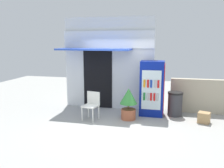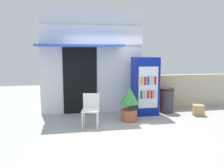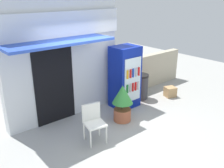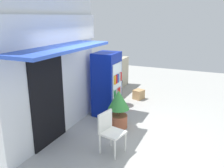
# 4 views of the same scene
# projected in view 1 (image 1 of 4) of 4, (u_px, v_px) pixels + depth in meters

# --- Properties ---
(ground) EXTENTS (16.00, 16.00, 0.00)m
(ground) POSITION_uv_depth(u_px,v_px,m) (110.00, 122.00, 7.15)
(ground) COLOR #A3A39E
(storefront_building) EXTENTS (3.25, 1.13, 3.23)m
(storefront_building) POSITION_uv_depth(u_px,v_px,m) (108.00, 62.00, 8.48)
(storefront_building) COLOR silver
(storefront_building) RESTS_ON ground
(drink_cooler) EXTENTS (0.77, 0.68, 1.78)m
(drink_cooler) POSITION_uv_depth(u_px,v_px,m) (152.00, 88.00, 7.70)
(drink_cooler) COLOR navy
(drink_cooler) RESTS_ON ground
(plastic_chair) EXTENTS (0.51, 0.51, 0.86)m
(plastic_chair) POSITION_uv_depth(u_px,v_px,m) (92.00, 103.00, 7.32)
(plastic_chair) COLOR white
(plastic_chair) RESTS_ON ground
(potted_plant_near_shop) EXTENTS (0.54, 0.54, 0.98)m
(potted_plant_near_shop) POSITION_uv_depth(u_px,v_px,m) (129.00, 102.00, 7.31)
(potted_plant_near_shop) COLOR #AD5B3D
(potted_plant_near_shop) RESTS_ON ground
(trash_bin) EXTENTS (0.48, 0.48, 0.79)m
(trash_bin) POSITION_uv_depth(u_px,v_px,m) (175.00, 104.00, 7.69)
(trash_bin) COLOR #38383D
(trash_bin) RESTS_ON ground
(stone_boundary_wall) EXTENTS (2.61, 0.23, 1.15)m
(stone_boundary_wall) POSITION_uv_depth(u_px,v_px,m) (210.00, 96.00, 7.93)
(stone_boundary_wall) COLOR #B7AD93
(stone_boundary_wall) RESTS_ON ground
(cardboard_box) EXTENTS (0.40, 0.38, 0.32)m
(cardboard_box) POSITION_uv_depth(u_px,v_px,m) (204.00, 118.00, 7.04)
(cardboard_box) COLOR tan
(cardboard_box) RESTS_ON ground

